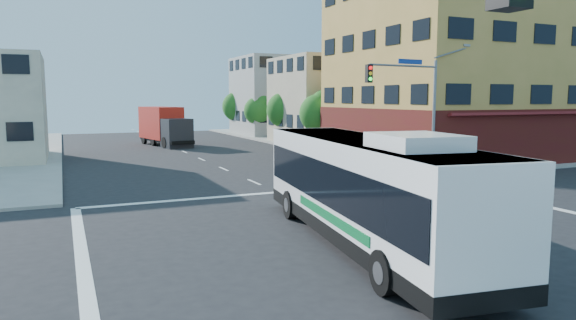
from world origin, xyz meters
name	(u,v)px	position (x,y,z in m)	size (l,w,h in m)	color
ground	(386,239)	(0.00, 0.00, 0.00)	(120.00, 120.00, 0.00)	black
sidewalk_ne	(460,136)	(35.00, 35.00, 0.07)	(50.00, 50.00, 0.15)	gray
corner_building_ne	(463,84)	(19.99, 18.48, 5.89)	(18.10, 15.44, 14.00)	gold
building_east_near	(336,101)	(16.98, 33.98, 4.51)	(12.06, 10.06, 9.00)	#B6A78B
building_east_far	(284,96)	(16.98, 47.98, 5.01)	(12.06, 10.06, 10.00)	gray
signal_mast_ne	(413,94)	(9.08, 10.62, 4.98)	(7.91, 1.13, 8.07)	slate
signal_mast_sw	(183,63)	(-9.08, -10.64, 4.98)	(7.91, 1.01, 8.07)	slate
street_tree_a	(320,111)	(11.90, 27.92, 3.59)	(3.60, 3.60, 5.53)	#3C2316
street_tree_b	(285,108)	(11.90, 35.92, 3.75)	(3.80, 3.80, 5.79)	#3C2316
street_tree_c	(259,109)	(11.90, 43.92, 3.46)	(3.40, 3.40, 5.29)	#3C2316
street_tree_d	(238,105)	(11.90, 51.92, 3.88)	(4.00, 4.00, 6.03)	#3C2316
transit_bus	(364,188)	(-1.05, -0.23, 1.87)	(4.53, 13.19, 3.83)	black
box_truck	(165,127)	(-0.40, 38.15, 1.88)	(4.08, 8.92, 3.87)	#242429
parked_car	(331,148)	(9.95, 22.21, 0.76)	(1.79, 4.44, 1.51)	#E1C357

